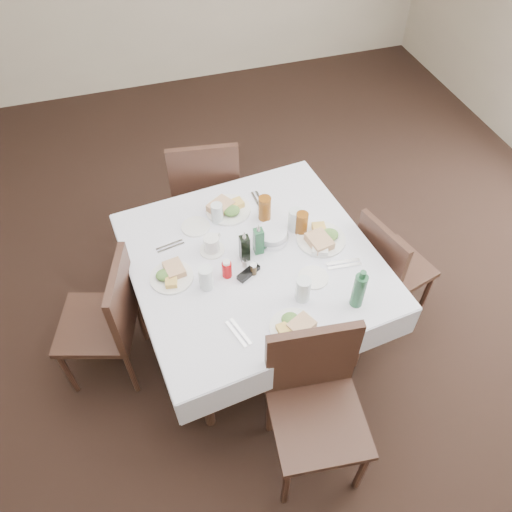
{
  "coord_description": "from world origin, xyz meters",
  "views": [
    {
      "loc": [
        -0.55,
        -1.77,
        2.93
      ],
      "look_at": [
        0.01,
        0.02,
        0.8
      ],
      "focal_mm": 35.0,
      "sensor_mm": 36.0,
      "label": 1
    }
  ],
  "objects_px": {
    "chair_north": "(205,187)",
    "bread_basket": "(272,236)",
    "water_s": "(303,289)",
    "coffee_mug": "(212,245)",
    "water_w": "(206,278)",
    "oil_cruet_dark": "(245,247)",
    "chair_east": "(387,265)",
    "chair_west": "(110,317)",
    "dining_table": "(253,266)",
    "oil_cruet_green": "(259,240)",
    "green_bottle": "(359,290)",
    "chair_south": "(315,396)",
    "ketchup_bottle": "(227,269)",
    "water_e": "(295,220)",
    "water_n": "(217,213)"
  },
  "relations": [
    {
      "from": "chair_north",
      "to": "bread_basket",
      "type": "height_order",
      "value": "chair_north"
    },
    {
      "from": "water_s",
      "to": "coffee_mug",
      "type": "relative_size",
      "value": 1.01
    },
    {
      "from": "water_w",
      "to": "oil_cruet_dark",
      "type": "height_order",
      "value": "oil_cruet_dark"
    },
    {
      "from": "chair_east",
      "to": "chair_west",
      "type": "distance_m",
      "value": 1.75
    },
    {
      "from": "dining_table",
      "to": "water_w",
      "type": "height_order",
      "value": "water_w"
    },
    {
      "from": "chair_north",
      "to": "water_s",
      "type": "distance_m",
      "value": 1.31
    },
    {
      "from": "water_w",
      "to": "oil_cruet_green",
      "type": "bearing_deg",
      "value": 25.0
    },
    {
      "from": "green_bottle",
      "to": "chair_west",
      "type": "bearing_deg",
      "value": 159.8
    },
    {
      "from": "oil_cruet_green",
      "to": "chair_south",
      "type": "bearing_deg",
      "value": -88.1
    },
    {
      "from": "chair_east",
      "to": "water_s",
      "type": "xyz_separation_m",
      "value": [
        -0.7,
        -0.26,
        0.34
      ]
    },
    {
      "from": "chair_west",
      "to": "bread_basket",
      "type": "xyz_separation_m",
      "value": [
        1.02,
        0.1,
        0.26
      ]
    },
    {
      "from": "coffee_mug",
      "to": "green_bottle",
      "type": "distance_m",
      "value": 0.88
    },
    {
      "from": "chair_west",
      "to": "ketchup_bottle",
      "type": "bearing_deg",
      "value": -7.24
    },
    {
      "from": "water_e",
      "to": "coffee_mug",
      "type": "height_order",
      "value": "water_e"
    },
    {
      "from": "chair_west",
      "to": "oil_cruet_dark",
      "type": "distance_m",
      "value": 0.88
    },
    {
      "from": "dining_table",
      "to": "water_e",
      "type": "relative_size",
      "value": 10.28
    },
    {
      "from": "chair_north",
      "to": "water_w",
      "type": "relative_size",
      "value": 6.83
    },
    {
      "from": "water_n",
      "to": "chair_south",
      "type": "bearing_deg",
      "value": -80.66
    },
    {
      "from": "water_n",
      "to": "coffee_mug",
      "type": "relative_size",
      "value": 0.91
    },
    {
      "from": "water_w",
      "to": "dining_table",
      "type": "bearing_deg",
      "value": 22.2
    },
    {
      "from": "water_s",
      "to": "water_e",
      "type": "xyz_separation_m",
      "value": [
        0.14,
        0.51,
        -0.0
      ]
    },
    {
      "from": "chair_west",
      "to": "ketchup_bottle",
      "type": "height_order",
      "value": "chair_west"
    },
    {
      "from": "chair_north",
      "to": "oil_cruet_green",
      "type": "relative_size",
      "value": 4.52
    },
    {
      "from": "oil_cruet_green",
      "to": "coffee_mug",
      "type": "height_order",
      "value": "oil_cruet_green"
    },
    {
      "from": "dining_table",
      "to": "bread_basket",
      "type": "bearing_deg",
      "value": 35.94
    },
    {
      "from": "bread_basket",
      "to": "ketchup_bottle",
      "type": "distance_m",
      "value": 0.38
    },
    {
      "from": "chair_east",
      "to": "oil_cruet_green",
      "type": "relative_size",
      "value": 3.93
    },
    {
      "from": "chair_west",
      "to": "oil_cruet_dark",
      "type": "height_order",
      "value": "oil_cruet_dark"
    },
    {
      "from": "ketchup_bottle",
      "to": "water_n",
      "type": "bearing_deg",
      "value": 82.57
    },
    {
      "from": "chair_north",
      "to": "dining_table",
      "type": "bearing_deg",
      "value": -84.7
    },
    {
      "from": "chair_west",
      "to": "oil_cruet_dark",
      "type": "xyz_separation_m",
      "value": [
        0.82,
        0.0,
        0.32
      ]
    },
    {
      "from": "oil_cruet_green",
      "to": "green_bottle",
      "type": "bearing_deg",
      "value": -53.02
    },
    {
      "from": "chair_south",
      "to": "water_n",
      "type": "distance_m",
      "value": 1.22
    },
    {
      "from": "chair_south",
      "to": "water_w",
      "type": "relative_size",
      "value": 6.78
    },
    {
      "from": "chair_east",
      "to": "ketchup_bottle",
      "type": "bearing_deg",
      "value": 179.49
    },
    {
      "from": "chair_east",
      "to": "ketchup_bottle",
      "type": "xyz_separation_m",
      "value": [
        -1.05,
        0.01,
        0.32
      ]
    },
    {
      "from": "chair_south",
      "to": "green_bottle",
      "type": "distance_m",
      "value": 0.59
    },
    {
      "from": "chair_south",
      "to": "water_s",
      "type": "xyz_separation_m",
      "value": [
        0.1,
        0.47,
        0.27
      ]
    },
    {
      "from": "chair_south",
      "to": "chair_north",
      "type": "bearing_deg",
      "value": 95.17
    },
    {
      "from": "chair_south",
      "to": "green_bottle",
      "type": "relative_size",
      "value": 3.8
    },
    {
      "from": "chair_east",
      "to": "coffee_mug",
      "type": "xyz_separation_m",
      "value": [
        -1.08,
        0.22,
        0.31
      ]
    },
    {
      "from": "water_e",
      "to": "green_bottle",
      "type": "bearing_deg",
      "value": -79.01
    },
    {
      "from": "chair_south",
      "to": "bread_basket",
      "type": "height_order",
      "value": "chair_south"
    },
    {
      "from": "chair_east",
      "to": "chair_south",
      "type": "bearing_deg",
      "value": -137.59
    },
    {
      "from": "green_bottle",
      "to": "water_n",
      "type": "bearing_deg",
      "value": 123.62
    },
    {
      "from": "oil_cruet_dark",
      "to": "green_bottle",
      "type": "distance_m",
      "value": 0.68
    },
    {
      "from": "dining_table",
      "to": "chair_east",
      "type": "distance_m",
      "value": 0.9
    },
    {
      "from": "green_bottle",
      "to": "oil_cruet_dark",
      "type": "bearing_deg",
      "value": 134.67
    },
    {
      "from": "chair_east",
      "to": "water_w",
      "type": "relative_size",
      "value": 5.94
    },
    {
      "from": "chair_north",
      "to": "chair_west",
      "type": "bearing_deg",
      "value": -131.08
    }
  ]
}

